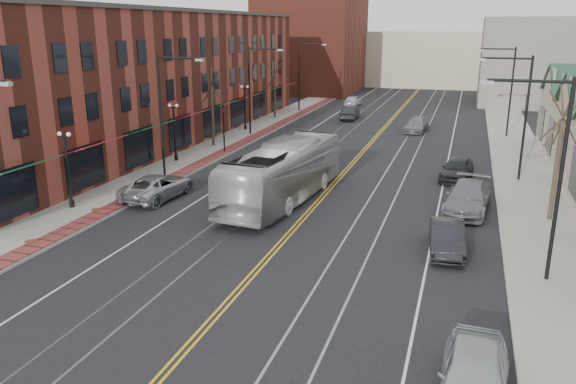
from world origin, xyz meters
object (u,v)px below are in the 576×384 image
Objects in this scene: transit_bus at (284,173)px; parked_suv at (158,186)px; parked_car_b at (447,238)px; parked_car_c at (468,197)px; parked_car_a at (474,377)px; parked_car_d at (457,169)px.

transit_bus reaches higher than parked_suv.
parked_suv reaches higher than parked_car_b.
parked_suv is at bearing 19.65° from transit_bus.
transit_bus is 7.58m from parked_suv.
parked_car_b is 0.76× the size of parked_car_c.
parked_suv is 1.26× the size of parked_car_b.
parked_car_c is at bearing -167.26° from transit_bus.
parked_suv is 1.15× the size of parked_car_a.
parked_car_a is (17.99, -14.19, 0.05)m from parked_suv.
parked_car_d is (-0.76, 6.70, -0.04)m from parked_car_c.
parked_car_d reaches higher than parked_suv.
transit_bus reaches higher than parked_car_d.
parked_car_a is 17.29m from parked_car_c.
parked_car_a is at bearing 129.43° from transit_bus.
transit_bus reaches higher than parked_car_a.
parked_suv is at bearing -164.32° from parked_car_c.
parked_car_c reaches higher than parked_car_a.
parked_suv is 22.91m from parked_car_a.
transit_bus is at bearing 146.37° from parked_car_b.
parked_car_d is (0.06, 13.15, 0.07)m from parked_car_b.
transit_bus is at bearing 126.37° from parked_car_a.
parked_car_a is 0.84× the size of parked_car_c.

